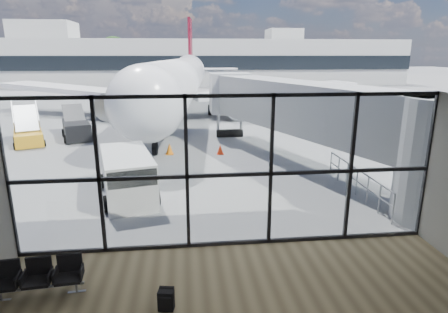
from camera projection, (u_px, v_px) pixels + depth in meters
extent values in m
plane|color=slate|center=(192.00, 97.00, 49.55)|extent=(220.00, 220.00, 0.00)
cube|color=silver|center=(260.00, 118.00, 6.19)|extent=(12.00, 8.00, 0.02)
cube|color=white|center=(229.00, 173.00, 10.62)|extent=(12.00, 0.04, 4.50)
cube|color=black|center=(229.00, 243.00, 11.20)|extent=(12.00, 0.12, 0.10)
cube|color=black|center=(229.00, 175.00, 10.63)|extent=(12.00, 0.12, 0.10)
cube|color=black|center=(230.00, 96.00, 10.04)|extent=(12.00, 0.12, 0.10)
cube|color=black|center=(7.00, 181.00, 9.98)|extent=(0.10, 0.12, 4.50)
cube|color=black|center=(99.00, 178.00, 10.23)|extent=(0.10, 0.12, 4.50)
cube|color=black|center=(187.00, 175.00, 10.49)|extent=(0.10, 0.12, 4.50)
cube|color=black|center=(271.00, 172.00, 10.74)|extent=(0.10, 0.12, 4.50)
cube|color=black|center=(351.00, 169.00, 11.00)|extent=(0.10, 0.12, 4.50)
cube|color=black|center=(427.00, 166.00, 11.25)|extent=(0.10, 0.12, 4.50)
cylinder|color=gray|center=(441.00, 161.00, 12.38)|extent=(2.80, 2.80, 4.20)
cube|color=gray|center=(300.00, 106.00, 18.57)|extent=(7.45, 14.81, 2.40)
cube|color=gray|center=(230.00, 93.00, 24.99)|extent=(2.60, 2.20, 2.60)
cylinder|color=gray|center=(218.00, 124.00, 25.47)|extent=(0.20, 0.20, 1.80)
cylinder|color=gray|center=(241.00, 124.00, 25.64)|extent=(0.20, 0.20, 1.80)
cylinder|color=black|center=(230.00, 133.00, 25.72)|extent=(1.80, 0.56, 0.56)
cylinder|color=gray|center=(393.00, 209.00, 12.43)|extent=(0.06, 0.06, 1.10)
cylinder|color=gray|center=(379.00, 199.00, 13.29)|extent=(0.06, 0.06, 1.10)
cylinder|color=gray|center=(367.00, 190.00, 14.15)|extent=(0.06, 0.06, 1.10)
cylinder|color=gray|center=(357.00, 182.00, 15.02)|extent=(0.06, 0.06, 1.10)
cylinder|color=gray|center=(347.00, 175.00, 15.88)|extent=(0.06, 0.06, 1.10)
cylinder|color=gray|center=(338.00, 169.00, 16.74)|extent=(0.06, 0.06, 1.10)
cylinder|color=gray|center=(331.00, 163.00, 17.60)|extent=(0.06, 0.06, 1.10)
cylinder|color=gray|center=(358.00, 169.00, 14.88)|extent=(0.06, 5.40, 0.06)
cylinder|color=gray|center=(357.00, 181.00, 15.00)|extent=(0.06, 5.40, 0.06)
cube|color=silver|center=(188.00, 62.00, 69.57)|extent=(80.00, 12.00, 8.00)
cube|color=black|center=(189.00, 63.00, 63.72)|extent=(80.00, 0.20, 2.40)
cube|color=silver|center=(44.00, 30.00, 65.45)|extent=(10.00, 8.00, 3.00)
cube|color=silver|center=(284.00, 35.00, 70.15)|extent=(6.00, 6.00, 2.00)
cylinder|color=#382619|center=(25.00, 73.00, 76.26)|extent=(0.50, 0.50, 3.42)
sphere|color=black|center=(22.00, 52.00, 75.15)|extent=(6.27, 6.27, 6.27)
cylinder|color=#382619|center=(56.00, 75.00, 76.99)|extent=(0.50, 0.50, 2.70)
sphere|color=black|center=(54.00, 58.00, 76.11)|extent=(4.95, 4.95, 4.95)
cylinder|color=#382619|center=(86.00, 74.00, 77.58)|extent=(0.50, 0.50, 3.06)
sphere|color=black|center=(84.00, 55.00, 76.58)|extent=(5.61, 5.61, 5.61)
cylinder|color=#382619|center=(116.00, 73.00, 78.17)|extent=(0.50, 0.50, 3.42)
sphere|color=black|center=(114.00, 52.00, 77.06)|extent=(6.27, 6.27, 6.27)
cube|color=gray|center=(39.00, 288.00, 8.76)|extent=(2.03, 0.26, 0.04)
cube|color=black|center=(5.00, 285.00, 8.58)|extent=(0.62, 0.58, 0.07)
cube|color=black|center=(8.00, 269.00, 8.76)|extent=(0.58, 0.12, 0.51)
cube|color=black|center=(38.00, 281.00, 8.72)|extent=(0.62, 0.58, 0.07)
cube|color=black|center=(39.00, 266.00, 8.90)|extent=(0.58, 0.12, 0.51)
cube|color=black|center=(69.00, 278.00, 8.85)|extent=(0.62, 0.58, 0.07)
cube|color=black|center=(70.00, 263.00, 9.03)|extent=(0.58, 0.12, 0.51)
cylinder|color=gray|center=(1.00, 296.00, 8.63)|extent=(0.06, 0.06, 0.23)
cylinder|color=gray|center=(76.00, 288.00, 8.95)|extent=(0.06, 0.06, 0.23)
cube|color=black|center=(166.00, 300.00, 8.31)|extent=(0.38, 0.27, 0.48)
cube|color=black|center=(165.00, 304.00, 8.18)|extent=(0.29, 0.11, 0.33)
cylinder|color=black|center=(167.00, 288.00, 8.35)|extent=(0.34, 0.14, 0.09)
cylinder|color=white|center=(178.00, 81.00, 33.53)|extent=(6.71, 31.74, 3.89)
sphere|color=white|center=(146.00, 104.00, 18.34)|extent=(3.89, 3.89, 3.89)
cone|color=white|center=(191.00, 69.00, 51.17)|extent=(4.44, 6.63, 3.89)
cube|color=black|center=(147.00, 92.00, 18.81)|extent=(2.42, 1.46, 0.53)
cube|color=white|center=(82.00, 90.00, 34.61)|extent=(15.89, 9.48, 1.24)
cylinder|color=black|center=(115.00, 105.00, 32.93)|extent=(2.52, 3.76, 2.21)
cube|color=white|center=(166.00, 69.00, 50.57)|extent=(6.08, 3.51, 0.19)
cube|color=white|center=(275.00, 90.00, 34.95)|extent=(16.16, 6.98, 1.24)
cylinder|color=black|center=(239.00, 104.00, 33.14)|extent=(2.52, 3.76, 2.21)
cube|color=white|center=(215.00, 69.00, 50.70)|extent=(5.96, 2.57, 0.19)
cube|color=maroon|center=(190.00, 43.00, 50.25)|extent=(0.67, 4.00, 6.30)
cylinder|color=gray|center=(155.00, 142.00, 21.01)|extent=(0.21, 0.21, 1.47)
cylinder|color=black|center=(155.00, 148.00, 21.10)|extent=(0.33, 0.76, 0.74)
cylinder|color=black|center=(147.00, 110.00, 34.69)|extent=(0.56, 1.05, 1.01)
cylinder|color=black|center=(211.00, 110.00, 34.80)|extent=(0.56, 1.05, 1.01)
cube|color=silver|center=(127.00, 175.00, 14.82)|extent=(2.69, 4.39, 1.78)
cube|color=black|center=(131.00, 174.00, 13.32)|extent=(1.89, 1.43, 0.62)
cylinder|color=black|center=(107.00, 204.00, 13.47)|extent=(0.36, 0.66, 0.62)
cylinder|color=black|center=(156.00, 197.00, 14.05)|extent=(0.36, 0.66, 0.62)
cylinder|color=black|center=(104.00, 181.00, 15.88)|extent=(0.36, 0.66, 0.62)
cylinder|color=black|center=(146.00, 176.00, 16.47)|extent=(0.36, 0.66, 0.62)
cube|color=black|center=(77.00, 130.00, 25.04)|extent=(2.58, 3.68, 1.12)
cube|color=black|center=(74.00, 114.00, 25.98)|extent=(2.18, 3.07, 1.15)
cylinder|color=black|center=(66.00, 139.00, 23.83)|extent=(0.39, 0.60, 0.56)
cylinder|color=black|center=(91.00, 137.00, 24.48)|extent=(0.39, 0.60, 0.56)
cylinder|color=black|center=(64.00, 133.00, 25.77)|extent=(0.39, 0.60, 0.56)
cylinder|color=black|center=(88.00, 131.00, 26.42)|extent=(0.39, 0.60, 0.56)
cube|color=orange|center=(29.00, 138.00, 23.42)|extent=(2.49, 3.13, 0.78)
cube|color=gray|center=(26.00, 118.00, 23.78)|extent=(2.11, 2.58, 1.45)
cylinder|color=black|center=(15.00, 146.00, 22.29)|extent=(0.34, 0.47, 0.43)
cylinder|color=black|center=(44.00, 143.00, 23.01)|extent=(0.34, 0.47, 0.43)
cylinder|color=black|center=(15.00, 140.00, 23.95)|extent=(0.34, 0.47, 0.43)
cylinder|color=black|center=(42.00, 137.00, 24.67)|extent=(0.34, 0.47, 0.43)
cube|color=orange|center=(170.00, 154.00, 21.32)|extent=(0.44, 0.44, 0.03)
cone|color=orange|center=(170.00, 149.00, 21.24)|extent=(0.42, 0.42, 0.63)
cube|color=red|center=(220.00, 154.00, 21.34)|extent=(0.39, 0.39, 0.03)
cone|color=red|center=(220.00, 149.00, 21.27)|extent=(0.37, 0.37, 0.56)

